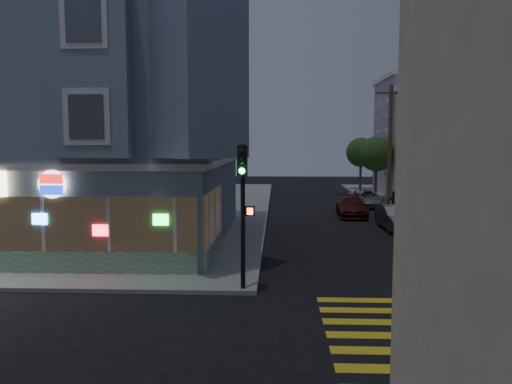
# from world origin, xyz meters

# --- Properties ---
(ground) EXTENTS (120.00, 120.00, 0.00)m
(ground) POSITION_xyz_m (0.00, 0.00, 0.00)
(ground) COLOR black
(ground) RESTS_ON ground
(sidewalk_nw) EXTENTS (33.00, 42.00, 0.15)m
(sidewalk_nw) POSITION_xyz_m (-13.50, 23.00, 0.07)
(sidewalk_nw) COLOR gray
(sidewalk_nw) RESTS_ON ground
(corner_building) EXTENTS (14.60, 14.60, 11.40)m
(corner_building) POSITION_xyz_m (-6.00, 10.98, 5.82)
(corner_building) COLOR slate
(corner_building) RESTS_ON sidewalk_nw
(row_house_c) EXTENTS (12.00, 8.60, 9.00)m
(row_house_c) POSITION_xyz_m (19.50, 25.00, 4.65)
(row_house_c) COLOR tan
(row_house_c) RESTS_ON sidewalk_ne
(row_house_d) EXTENTS (12.00, 8.60, 10.50)m
(row_house_d) POSITION_xyz_m (19.50, 34.00, 5.40)
(row_house_d) COLOR gray
(row_house_d) RESTS_ON sidewalk_ne
(utility_pole) EXTENTS (2.20, 0.30, 9.00)m
(utility_pole) POSITION_xyz_m (12.00, 24.00, 4.80)
(utility_pole) COLOR #4C3826
(utility_pole) RESTS_ON sidewalk_ne
(street_tree_near) EXTENTS (3.00, 3.00, 5.30)m
(street_tree_near) POSITION_xyz_m (12.20, 30.00, 3.94)
(street_tree_near) COLOR #4C3826
(street_tree_near) RESTS_ON sidewalk_ne
(street_tree_far) EXTENTS (3.00, 3.00, 5.30)m
(street_tree_far) POSITION_xyz_m (12.20, 38.00, 3.94)
(street_tree_far) COLOR #4C3826
(street_tree_far) RESTS_ON sidewalk_ne
(running_child) EXTENTS (0.66, 0.55, 1.54)m
(running_child) POSITION_xyz_m (6.22, -4.86, 0.77)
(running_child) COLOR tan
(running_child) RESTS_ON ground
(pedestrian_a) EXTENTS (1.10, 0.98, 1.89)m
(pedestrian_a) POSITION_xyz_m (11.41, 15.87, 1.09)
(pedestrian_a) COLOR #222227
(pedestrian_a) RESTS_ON sidewalk_ne
(pedestrian_b) EXTENTS (1.00, 0.68, 1.57)m
(pedestrian_b) POSITION_xyz_m (11.36, 19.46, 0.94)
(pedestrian_b) COLOR #232027
(pedestrian_b) RESTS_ON sidewalk_ne
(parked_car_a) EXTENTS (2.19, 4.57, 1.51)m
(parked_car_a) POSITION_xyz_m (10.70, 6.76, 0.75)
(parked_car_a) COLOR #9A9DA1
(parked_car_a) RESTS_ON ground
(parked_car_b) EXTENTS (1.64, 4.36, 1.42)m
(parked_car_b) POSITION_xyz_m (10.33, 14.43, 0.71)
(parked_car_b) COLOR #373B3C
(parked_car_b) RESTS_ON ground
(parked_car_c) EXTENTS (2.00, 4.62, 1.32)m
(parked_car_c) POSITION_xyz_m (8.60, 19.63, 0.66)
(parked_car_c) COLOR #4F1912
(parked_car_c) RESTS_ON ground
(parked_car_d) EXTENTS (2.58, 4.79, 1.28)m
(parked_car_d) POSITION_xyz_m (10.54, 24.83, 0.64)
(parked_car_d) COLOR #92999C
(parked_car_d) RESTS_ON ground
(traffic_signal) EXTENTS (0.57, 0.52, 4.67)m
(traffic_signal) POSITION_xyz_m (2.56, 2.18, 3.31)
(traffic_signal) COLOR black
(traffic_signal) RESTS_ON sidewalk_nw
(fire_hydrant) EXTENTS (0.46, 0.27, 0.80)m
(fire_hydrant) POSITION_xyz_m (11.30, 14.21, 0.57)
(fire_hydrant) COLOR white
(fire_hydrant) RESTS_ON sidewalk_ne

